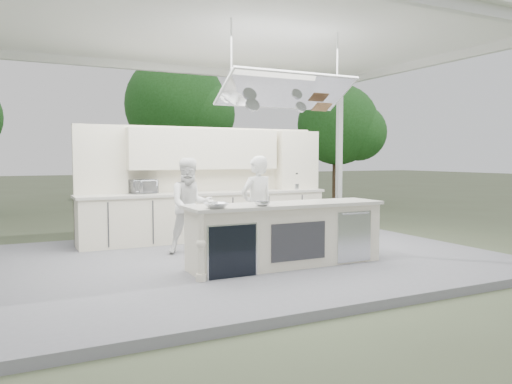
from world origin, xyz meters
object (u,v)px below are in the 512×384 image
head_chef (257,207)px  sous_chef (191,206)px  demo_island (286,234)px  back_counter (208,215)px

head_chef → sous_chef: head_chef is taller
head_chef → sous_chef: 1.19m
demo_island → back_counter: (-0.18, 2.81, 0.00)m
demo_island → sous_chef: (-0.96, 1.59, 0.34)m
demo_island → head_chef: (-0.11, 0.76, 0.36)m
demo_island → back_counter: bearing=93.6°
back_counter → sous_chef: 1.49m
demo_island → back_counter: size_ratio=0.61×
demo_island → sous_chef: size_ratio=1.90×
demo_island → head_chef: size_ratio=1.87×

